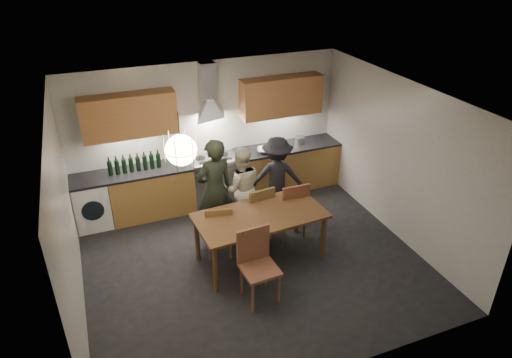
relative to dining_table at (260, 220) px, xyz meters
name	(u,v)px	position (x,y,z in m)	size (l,w,h in m)	color
ground	(253,260)	(-0.12, -0.01, -0.72)	(5.00, 5.00, 0.00)	black
room_shell	(252,162)	(-0.12, -0.01, 0.99)	(5.02, 4.52, 2.61)	white
counter_run	(216,180)	(-0.10, 1.94, -0.27)	(5.00, 0.62, 0.90)	tan
range_stove	(215,180)	(-0.12, 1.94, -0.28)	(0.90, 0.60, 0.92)	silver
wall_fixtures	(210,105)	(-0.12, 2.06, 1.15)	(4.30, 0.54, 1.10)	#C9864D
pendant_lamp	(181,150)	(-1.12, -0.11, 1.38)	(0.43, 0.43, 0.70)	black
dining_table	(260,220)	(0.00, 0.00, 0.00)	(1.99, 1.08, 0.81)	brown
chair_back_left	(219,228)	(-0.56, 0.30, -0.20)	(0.49, 0.49, 0.92)	brown
chair_back_mid	(259,210)	(0.18, 0.49, -0.15)	(0.49, 0.49, 0.99)	brown
chair_back_right	(293,206)	(0.71, 0.36, -0.13)	(0.48, 0.48, 1.03)	brown
chair_front	(257,260)	(-0.35, -0.73, -0.12)	(0.50, 0.50, 1.05)	brown
person_left	(215,190)	(-0.44, 0.87, 0.15)	(0.64, 0.42, 1.75)	black
person_mid	(241,188)	(0.06, 1.01, 0.01)	(0.71, 0.55, 1.46)	beige
person_right	(277,176)	(0.78, 1.16, 0.01)	(0.95, 0.54, 1.47)	black
mixing_bowl	(265,150)	(0.84, 1.84, 0.22)	(0.29, 0.29, 0.07)	#AEAEB2
stock_pot	(299,140)	(1.61, 1.96, 0.24)	(0.18, 0.18, 0.13)	silver
wine_bottles	(134,162)	(-1.53, 1.95, 0.34)	(0.89, 0.08, 0.33)	black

